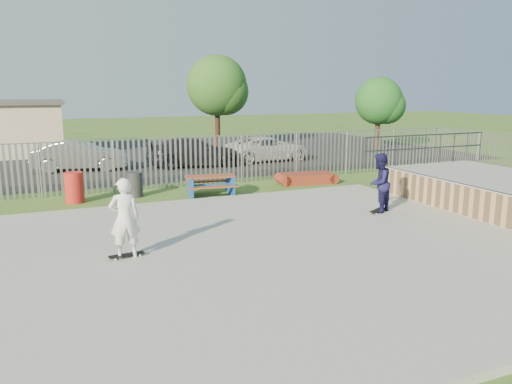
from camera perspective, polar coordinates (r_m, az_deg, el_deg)
name	(u,v)px	position (r m, az deg, el deg)	size (l,w,h in m)	color
ground	(237,258)	(11.79, -2.19, -7.59)	(120.00, 120.00, 0.00)	#3D6121
concrete_slab	(237,255)	(11.76, -2.19, -7.25)	(15.00, 12.00, 0.15)	#969691
quarter_pipe	(500,194)	(17.94, 26.15, -0.21)	(5.50, 7.05, 2.19)	tan
fence	(216,181)	(16.05, -4.65, 1.29)	(26.04, 16.02, 2.00)	gray
picnic_table	(210,185)	(18.50, -5.25, 0.75)	(1.97, 1.69, 0.76)	brown
funbox	(307,178)	(21.00, 5.79, 1.57)	(2.21, 1.30, 0.42)	maroon
trash_bin_red	(74,188)	(18.39, -20.06, 0.48)	(0.64, 0.64, 1.07)	#B3211B
trash_bin_grey	(135,185)	(18.77, -13.65, 0.84)	(0.55, 0.55, 0.91)	#27272A
parking_lot	(121,157)	(29.93, -15.15, 3.87)	(40.00, 18.00, 0.02)	black
car_silver	(80,156)	(25.47, -19.50, 3.94)	(1.52, 4.36, 1.44)	#A3A3A8
car_dark	(195,152)	(25.52, -7.03, 4.53)	(2.00, 4.91, 1.42)	black
car_white	(268,149)	(27.36, 1.37, 4.98)	(2.18, 4.73, 1.32)	silver
tree_mid	(217,86)	(33.24, -4.48, 12.01)	(3.92, 3.92, 6.05)	#392016
tree_right	(379,101)	(33.21, 13.86, 10.05)	(3.00, 3.00, 4.63)	#432A1B
skateboard_a	(378,211)	(15.89, 13.72, -2.11)	(0.79, 0.57, 0.08)	black
skateboard_b	(127,256)	(11.75, -14.56, -7.07)	(0.82, 0.30, 0.08)	black
skater_navy	(379,183)	(15.71, 13.87, 1.01)	(0.89, 0.69, 1.83)	#171541
skater_white	(125,218)	(11.50, -14.78, -2.92)	(0.67, 0.44, 1.83)	white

